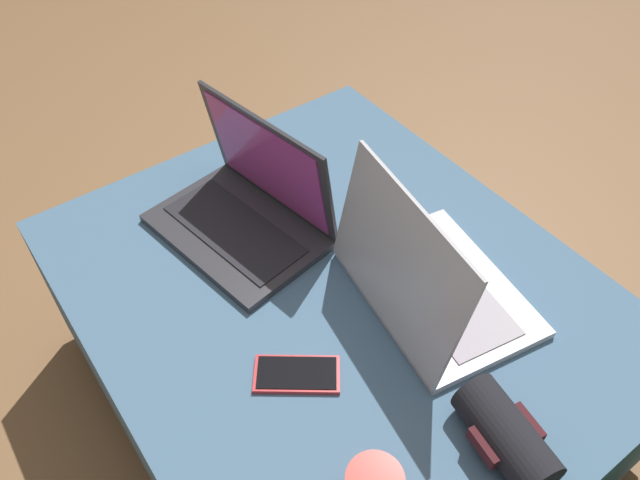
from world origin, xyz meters
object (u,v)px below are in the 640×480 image
(cell_phone, at_px, (297,374))
(wrist_brace, at_px, (506,435))
(laptop_near, at_px, (247,207))
(laptop_far, at_px, (425,282))

(cell_phone, distance_m, wrist_brace, 0.33)
(laptop_near, height_order, laptop_far, laptop_far)
(laptop_far, distance_m, cell_phone, 0.27)
(laptop_near, distance_m, cell_phone, 0.35)
(laptop_near, distance_m, laptop_far, 0.37)
(laptop_far, bearing_deg, wrist_brace, 170.95)
(cell_phone, bearing_deg, wrist_brace, -110.73)
(laptop_near, xyz_separation_m, wrist_brace, (0.61, 0.06, -0.01))
(laptop_near, relative_size, laptop_far, 0.98)
(laptop_near, xyz_separation_m, laptop_far, (0.34, 0.15, 0.00))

